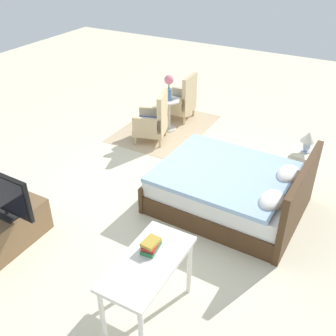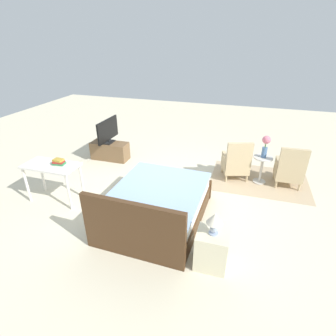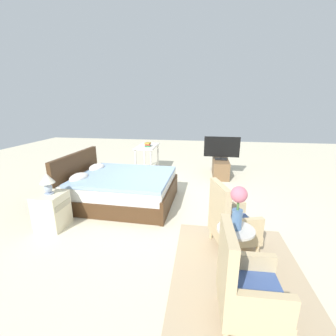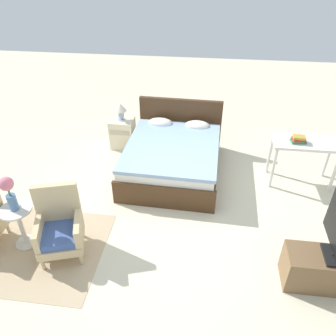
% 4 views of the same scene
% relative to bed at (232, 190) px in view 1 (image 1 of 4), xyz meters
% --- Properties ---
extents(ground_plane, '(16.00, 16.00, 0.00)m').
position_rel_bed_xyz_m(ground_plane, '(0.06, -1.06, -0.30)').
color(ground_plane, beige).
extents(floor_rug, '(2.10, 1.50, 0.01)m').
position_rel_bed_xyz_m(floor_rug, '(-1.75, -2.03, -0.30)').
color(floor_rug, tan).
rests_on(floor_rug, ground_plane).
extents(bed, '(1.62, 2.03, 0.96)m').
position_rel_bed_xyz_m(bed, '(0.00, 0.00, 0.00)').
color(bed, '#472D19').
rests_on(bed, ground_plane).
extents(armchair_by_window_left, '(0.56, 0.56, 0.92)m').
position_rel_bed_xyz_m(armchair_by_window_left, '(-2.31, -1.97, 0.08)').
color(armchair_by_window_left, '#CCB284').
rests_on(armchair_by_window_left, floor_rug).
extents(armchair_by_window_right, '(0.68, 0.68, 0.92)m').
position_rel_bed_xyz_m(armchair_by_window_right, '(-1.21, -1.97, 0.08)').
color(armchair_by_window_right, '#CCB284').
rests_on(armchair_by_window_right, floor_rug).
extents(side_table, '(0.40, 0.40, 0.61)m').
position_rel_bed_xyz_m(side_table, '(-1.75, -1.95, 0.08)').
color(side_table, beige).
rests_on(side_table, ground_plane).
extents(flower_vase, '(0.17, 0.17, 0.48)m').
position_rel_bed_xyz_m(flower_vase, '(-1.75, -1.95, 0.60)').
color(flower_vase, '#4C709E').
rests_on(flower_vase, side_table).
extents(nightstand, '(0.44, 0.41, 0.56)m').
position_rel_bed_xyz_m(nightstand, '(-1.07, 0.72, -0.02)').
color(nightstand, beige).
rests_on(nightstand, ground_plane).
extents(table_lamp, '(0.22, 0.22, 0.33)m').
position_rel_bed_xyz_m(table_lamp, '(-1.07, 0.72, 0.48)').
color(table_lamp, '#9EADC6').
rests_on(table_lamp, nightstand).
extents(tv_stand, '(0.96, 0.40, 0.46)m').
position_rel_bed_xyz_m(tv_stand, '(2.01, -2.09, -0.07)').
color(tv_stand, brown).
rests_on(tv_stand, ground_plane).
extents(tv_flatscreen, '(0.21, 0.92, 0.61)m').
position_rel_bed_xyz_m(tv_flatscreen, '(2.01, -2.09, 0.48)').
color(tv_flatscreen, black).
rests_on(tv_flatscreen, tv_stand).
extents(vanity_desk, '(1.04, 0.52, 0.77)m').
position_rel_bed_xyz_m(vanity_desk, '(2.10, -0.06, 0.35)').
color(vanity_desk, silver).
rests_on(vanity_desk, ground_plane).
extents(book_stack, '(0.24, 0.16, 0.11)m').
position_rel_bed_xyz_m(book_stack, '(1.95, -0.11, 0.52)').
color(book_stack, '#337A47').
rests_on(book_stack, vanity_desk).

